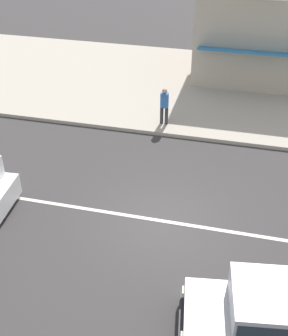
# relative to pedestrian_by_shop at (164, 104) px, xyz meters

# --- Properties ---
(ground_plane) EXTENTS (160.00, 160.00, 0.00)m
(ground_plane) POSITION_rel_pedestrian_by_shop_xyz_m (1.22, -5.97, -1.05)
(ground_plane) COLOR #383535
(lane_centre_stripe) EXTENTS (50.40, 0.14, 0.01)m
(lane_centre_stripe) POSITION_rel_pedestrian_by_shop_xyz_m (1.22, -5.97, -1.05)
(lane_centre_stripe) COLOR silver
(lane_centre_stripe) RESTS_ON ground
(kerb_strip) EXTENTS (68.00, 10.00, 0.15)m
(kerb_strip) POSITION_rel_pedestrian_by_shop_xyz_m (1.22, 4.21, -0.98)
(kerb_strip) COLOR #ADA393
(kerb_strip) RESTS_ON ground
(pedestrian_by_shop) EXTENTS (0.34, 0.34, 1.56)m
(pedestrian_by_shop) POSITION_rel_pedestrian_by_shop_xyz_m (0.00, 0.00, 0.00)
(pedestrian_by_shop) COLOR #333338
(pedestrian_by_shop) RESTS_ON kerb_strip
(shopfront_corner_warung) EXTENTS (6.50, 6.00, 4.98)m
(shopfront_corner_warung) POSITION_rel_pedestrian_by_shop_xyz_m (3.62, 6.63, 1.59)
(shopfront_corner_warung) COLOR #B2A893
(shopfront_corner_warung) RESTS_ON kerb_strip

